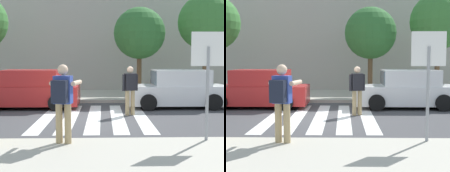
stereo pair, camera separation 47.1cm
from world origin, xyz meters
The scene contains 15 objects.
ground_plane centered at (0.00, 0.00, 0.00)m, with size 120.00×120.00×0.00m, color #424244.
sidewalk_far centered at (0.00, 6.00, 0.07)m, with size 60.00×4.80×0.14m, color #B2AD9E.
building_facade_far centered at (0.00, 10.40, 2.83)m, with size 56.00×4.00×5.65m, color #ADA89E.
crosswalk_stripe_0 centered at (-1.60, 0.20, 0.00)m, with size 0.44×5.20×0.01m, color silver.
crosswalk_stripe_1 centered at (-0.80, 0.20, 0.00)m, with size 0.44×5.20×0.01m, color silver.
crosswalk_stripe_2 centered at (0.00, 0.20, 0.00)m, with size 0.44×5.20×0.01m, color silver.
crosswalk_stripe_3 centered at (0.80, 0.20, 0.00)m, with size 0.44×5.20×0.01m, color silver.
crosswalk_stripe_4 centered at (1.60, 0.20, 0.00)m, with size 0.44×5.20×0.01m, color silver.
stop_sign centered at (2.65, -3.45, 1.92)m, with size 0.76×0.08×2.44m.
photographer_with_backpack centered at (-0.56, -3.67, 1.17)m, with size 0.68×0.91×1.72m.
pedestrian_crossing centered at (1.26, 0.52, 0.97)m, with size 0.56×0.34×1.72m.
parked_car_red centered at (-2.69, 2.30, 0.73)m, with size 4.10×1.92×1.55m.
parked_car_white centered at (3.36, 2.30, 0.73)m, with size 4.10×1.92×1.55m.
street_tree_center centered at (2.10, 5.04, 3.23)m, with size 2.53×2.53×4.38m.
street_tree_east centered at (5.35, 4.91, 3.78)m, with size 2.72×2.72×5.02m.
Camera 1 is at (0.31, -10.37, 1.98)m, focal length 50.00 mm.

